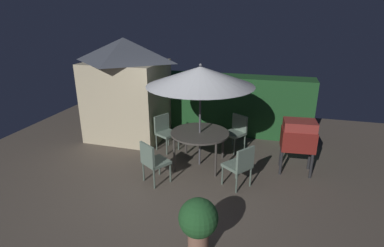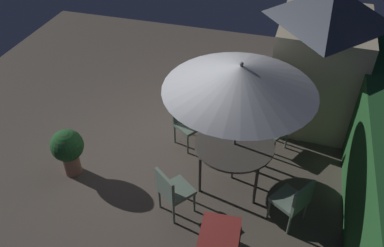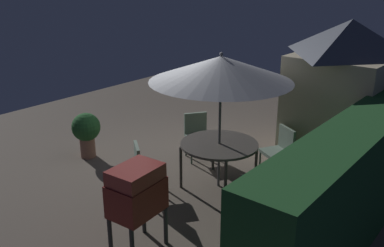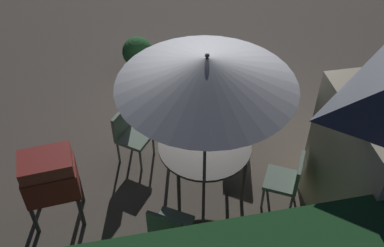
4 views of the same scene
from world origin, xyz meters
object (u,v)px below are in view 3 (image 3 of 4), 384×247
object	(u,v)px
bbq_grill	(136,192)
chair_far_side	(251,193)
patio_table	(219,146)
chair_near_shed	(145,166)
chair_toward_hedge	(280,148)
patio_umbrella	(221,69)
chair_toward_house	(197,133)
potted_plant_by_shed	(86,130)
garden_shed	(344,92)

from	to	relation	value
bbq_grill	chair_far_side	world-z (taller)	bbq_grill
chair_far_side	patio_table	bearing A→B (deg)	-122.94
chair_near_shed	chair_toward_hedge	size ratio (longest dim) A/B	1.00
patio_umbrella	chair_toward_house	xyz separation A→B (m)	(-0.73, -1.05, -1.55)
patio_table	chair_near_shed	bearing A→B (deg)	-37.16
bbq_grill	potted_plant_by_shed	bearing A→B (deg)	-116.32
chair_near_shed	patio_umbrella	bearing A→B (deg)	142.84
garden_shed	patio_umbrella	bearing A→B (deg)	-26.81
bbq_grill	chair_far_side	bearing A→B (deg)	148.76
garden_shed	chair_toward_house	xyz separation A→B (m)	(1.62, -2.24, -0.88)
chair_far_side	chair_toward_hedge	distance (m)	1.82
bbq_grill	potted_plant_by_shed	world-z (taller)	bbq_grill
garden_shed	patio_umbrella	distance (m)	2.72
patio_table	patio_umbrella	size ratio (longest dim) A/B	0.56
patio_table	patio_umbrella	bearing A→B (deg)	-90.00
patio_table	patio_umbrella	xyz separation A→B (m)	(0.00, -0.00, 1.34)
patio_table	chair_near_shed	world-z (taller)	chair_near_shed
patio_table	potted_plant_by_shed	bearing A→B (deg)	-76.74
potted_plant_by_shed	patio_umbrella	bearing A→B (deg)	103.26
potted_plant_by_shed	patio_table	bearing A→B (deg)	103.26
bbq_grill	chair_toward_house	distance (m)	3.14
garden_shed	chair_far_side	size ratio (longest dim) A/B	3.05
chair_far_side	chair_toward_house	size ratio (longest dim) A/B	1.00
chair_near_shed	chair_far_side	bearing A→B (deg)	99.62
chair_near_shed	patio_table	bearing A→B (deg)	142.84
chair_toward_hedge	chair_far_side	bearing A→B (deg)	15.11
chair_far_side	garden_shed	bearing A→B (deg)	177.95
garden_shed	chair_near_shed	size ratio (longest dim) A/B	3.05
chair_toward_house	bbq_grill	bearing A→B (deg)	23.90
patio_table	chair_toward_house	bearing A→B (deg)	-124.61
chair_far_side	chair_toward_house	bearing A→B (deg)	-123.77
bbq_grill	chair_toward_house	world-z (taller)	bbq_grill
chair_far_side	chair_toward_house	world-z (taller)	same
patio_umbrella	chair_toward_hedge	bearing A→B (deg)	150.37
patio_umbrella	potted_plant_by_shed	distance (m)	3.22
garden_shed	patio_table	bearing A→B (deg)	-26.81
chair_near_shed	potted_plant_by_shed	distance (m)	2.03
chair_near_shed	chair_toward_house	bearing A→B (deg)	-170.63
chair_toward_house	patio_table	bearing A→B (deg)	55.39
patio_table	chair_toward_house	distance (m)	1.30
chair_toward_hedge	patio_umbrella	bearing A→B (deg)	-29.63
garden_shed	chair_far_side	world-z (taller)	garden_shed
patio_table	bbq_grill	xyz separation A→B (m)	(2.13, 0.21, 0.11)
chair_far_side	chair_toward_hedge	world-z (taller)	same
garden_shed	bbq_grill	world-z (taller)	garden_shed
chair_toward_house	chair_far_side	bearing A→B (deg)	56.23
chair_toward_house	potted_plant_by_shed	size ratio (longest dim) A/B	0.98
patio_umbrella	chair_toward_house	world-z (taller)	patio_umbrella
bbq_grill	patio_table	bearing A→B (deg)	-174.32
bbq_grill	chair_far_side	distance (m)	1.70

